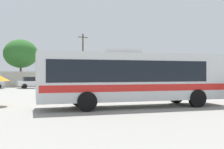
# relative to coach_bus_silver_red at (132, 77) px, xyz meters

# --- Properties ---
(ground_plane) EXTENTS (300.00, 300.00, 0.00)m
(ground_plane) POSITION_rel_coach_bus_silver_red_xyz_m (1.05, 10.06, -1.79)
(ground_plane) COLOR gray
(perimeter_wall) EXTENTS (80.00, 0.30, 2.29)m
(perimeter_wall) POSITION_rel_coach_bus_silver_red_xyz_m (1.05, 28.24, -0.65)
(perimeter_wall) COLOR #B2AD9E
(perimeter_wall) RESTS_ON ground_plane
(coach_bus_silver_red) EXTENTS (11.47, 4.11, 3.35)m
(coach_bus_silver_red) POSITION_rel_coach_bus_silver_red_xyz_m (0.00, 0.00, 0.00)
(coach_bus_silver_red) COLOR silver
(coach_bus_silver_red) RESTS_ON ground_plane
(parked_car_second_white) EXTENTS (4.10, 1.99, 1.53)m
(parked_car_second_white) POSITION_rel_coach_bus_silver_red_xyz_m (-1.98, 24.06, -0.99)
(parked_car_second_white) COLOR silver
(parked_car_second_white) RESTS_ON ground_plane
(parked_car_third_black) EXTENTS (4.33, 2.17, 1.52)m
(parked_car_third_black) POSITION_rel_coach_bus_silver_red_xyz_m (5.47, 24.48, -0.99)
(parked_car_third_black) COLOR black
(parked_car_third_black) RESTS_ON ground_plane
(utility_pole_near) EXTENTS (1.80, 0.39, 8.96)m
(utility_pole_near) POSITION_rel_coach_bus_silver_red_xyz_m (7.71, 31.84, 2.87)
(utility_pole_near) COLOR #4C3823
(utility_pole_near) RESTS_ON ground_plane
(roadside_tree_midleft) EXTENTS (5.33, 5.33, 7.43)m
(roadside_tree_midleft) POSITION_rel_coach_bus_silver_red_xyz_m (-2.70, 31.79, 3.36)
(roadside_tree_midleft) COLOR brown
(roadside_tree_midleft) RESTS_ON ground_plane
(roadside_tree_midright) EXTENTS (4.42, 4.42, 5.84)m
(roadside_tree_midright) POSITION_rel_coach_bus_silver_red_xyz_m (9.99, 34.00, 2.16)
(roadside_tree_midright) COLOR brown
(roadside_tree_midright) RESTS_ON ground_plane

